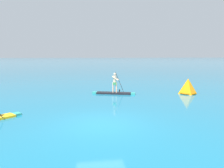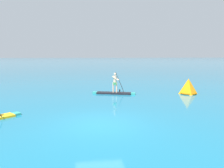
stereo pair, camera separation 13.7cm
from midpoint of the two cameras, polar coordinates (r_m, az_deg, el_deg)
ground at (r=10.32m, az=-2.64°, el=-10.56°), size 440.00×440.00×0.00m
paddleboarder_mid_center at (r=17.93m, az=0.85°, el=-1.66°), size 3.55×1.47×1.81m
race_marker_buoy at (r=19.04m, az=19.73°, el=-0.76°), size 1.38×1.38×1.28m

